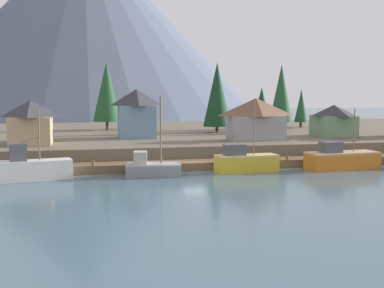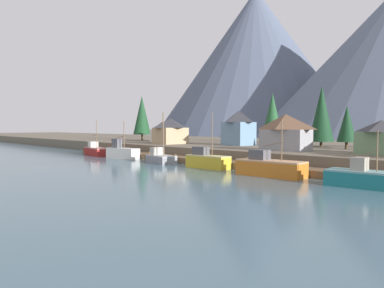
{
  "view_description": "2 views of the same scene",
  "coord_description": "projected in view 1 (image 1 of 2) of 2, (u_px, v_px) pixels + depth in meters",
  "views": [
    {
      "loc": [
        -13.21,
        -58.4,
        9.52
      ],
      "look_at": [
        0.46,
        3.53,
        2.94
      ],
      "focal_mm": 47.02,
      "sensor_mm": 36.0,
      "label": 1
    },
    {
      "loc": [
        47.13,
        -42.64,
        6.6
      ],
      "look_at": [
        -1.19,
        1.69,
        3.45
      ],
      "focal_mm": 34.71,
      "sensor_mm": 36.0,
      "label": 2
    }
  ],
  "objects": [
    {
      "name": "conifer_near_right",
      "position": [
        262.0,
        107.0,
        85.58
      ],
      "size": [
        3.35,
        3.35,
        7.86
      ],
      "color": "#4C3823",
      "rests_on": "shoreline_bank"
    },
    {
      "name": "shoreline_bank",
      "position": [
        156.0,
        138.0,
        91.49
      ],
      "size": [
        400.0,
        56.0,
        2.5
      ],
      "primitive_type": "cube",
      "color": "#665B4C",
      "rests_on": "ground_plane"
    },
    {
      "name": "fishing_boat_grey",
      "position": [
        152.0,
        167.0,
        57.27
      ],
      "size": [
        6.58,
        3.85,
        9.04
      ],
      "rotation": [
        0.0,
        0.0,
        -0.15
      ],
      "color": "gray",
      "rests_on": "ground_plane"
    },
    {
      "name": "conifer_mid_left",
      "position": [
        301.0,
        106.0,
        99.9
      ],
      "size": [
        2.62,
        2.62,
        7.59
      ],
      "color": "#4C3823",
      "rests_on": "shoreline_bank"
    },
    {
      "name": "mountain_central_peak",
      "position": [
        85.0,
        24.0,
        185.57
      ],
      "size": [
        130.45,
        130.45,
        69.36
      ],
      "primitive_type": "cone",
      "color": "slate",
      "rests_on": "ground_plane"
    },
    {
      "name": "fishing_boat_yellow",
      "position": [
        245.0,
        162.0,
        60.14
      ],
      "size": [
        7.59,
        2.89,
        8.72
      ],
      "rotation": [
        0.0,
        0.0,
        0.05
      ],
      "color": "gold",
      "rests_on": "ground_plane"
    },
    {
      "name": "house_tan",
      "position": [
        31.0,
        122.0,
        67.33
      ],
      "size": [
        5.58,
        7.15,
        5.94
      ],
      "color": "tan",
      "rests_on": "shoreline_bank"
    },
    {
      "name": "conifer_back_right",
      "position": [
        281.0,
        93.0,
        96.91
      ],
      "size": [
        4.43,
        4.43,
        12.32
      ],
      "color": "#4C3823",
      "rests_on": "shoreline_bank"
    },
    {
      "name": "fishing_boat_orange",
      "position": [
        341.0,
        159.0,
        62.22
      ],
      "size": [
        9.34,
        3.94,
        7.45
      ],
      "rotation": [
        0.0,
        0.0,
        0.09
      ],
      "color": "#CC6B1E",
      "rests_on": "ground_plane"
    },
    {
      "name": "house_grey",
      "position": [
        256.0,
        119.0,
        73.37
      ],
      "size": [
        8.4,
        4.23,
        6.14
      ],
      "color": "gray",
      "rests_on": "shoreline_bank"
    },
    {
      "name": "ground_plane",
      "position": [
        167.0,
        155.0,
        80.02
      ],
      "size": [
        400.0,
        400.0,
        1.0
      ],
      "primitive_type": "cube",
      "color": "#476675"
    },
    {
      "name": "house_green",
      "position": [
        334.0,
        120.0,
        79.65
      ],
      "size": [
        5.56,
        6.74,
        4.99
      ],
      "color": "#6B8E66",
      "rests_on": "shoreline_bank"
    },
    {
      "name": "house_blue",
      "position": [
        137.0,
        113.0,
        77.01
      ],
      "size": [
        5.73,
        5.65,
        7.48
      ],
      "color": "#6689A8",
      "rests_on": "shoreline_bank"
    },
    {
      "name": "dock",
      "position": [
        191.0,
        165.0,
        62.42
      ],
      "size": [
        80.0,
        4.0,
        1.6
      ],
      "color": "brown",
      "rests_on": "ground_plane"
    },
    {
      "name": "conifer_near_left",
      "position": [
        217.0,
        94.0,
        87.48
      ],
      "size": [
        4.82,
        4.82,
        12.15
      ],
      "color": "#4C3823",
      "rests_on": "shoreline_bank"
    },
    {
      "name": "fishing_boat_white",
      "position": [
        34.0,
        168.0,
        54.52
      ],
      "size": [
        7.92,
        3.69,
        7.6
      ],
      "rotation": [
        0.0,
        0.0,
        0.17
      ],
      "color": "silver",
      "rests_on": "ground_plane"
    },
    {
      "name": "conifer_back_left",
      "position": [
        107.0,
        92.0,
        92.78
      ],
      "size": [
        5.17,
        5.17,
        12.54
      ],
      "color": "#4C3823",
      "rests_on": "shoreline_bank"
    }
  ]
}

